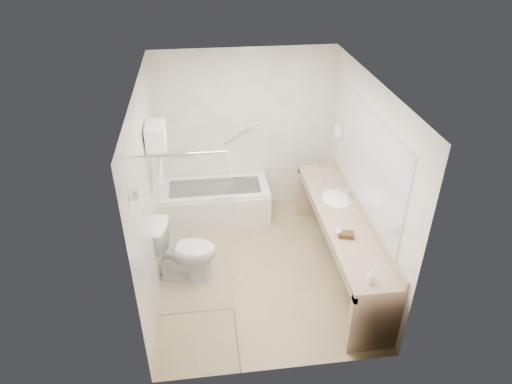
{
  "coord_description": "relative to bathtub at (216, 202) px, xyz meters",
  "views": [
    {
      "loc": [
        -0.63,
        -4.61,
        4.07
      ],
      "look_at": [
        0.0,
        0.3,
        1.0
      ],
      "focal_mm": 32.0,
      "sensor_mm": 36.0,
      "label": 1
    }
  ],
  "objects": [
    {
      "name": "ceiling",
      "position": [
        0.5,
        -1.24,
        2.22
      ],
      "size": [
        2.6,
        3.2,
        0.1
      ],
      "primitive_type": "cube",
      "color": "silver",
      "rests_on": "wall_back"
    },
    {
      "name": "soap_bottle_a",
      "position": [
        1.46,
        -2.57,
        0.61
      ],
      "size": [
        0.1,
        0.17,
        0.07
      ],
      "primitive_type": "imported",
      "rotation": [
        0.0,
        0.0,
        0.24
      ],
      "color": "white",
      "rests_on": "vanity_counter"
    },
    {
      "name": "wall_front",
      "position": [
        0.5,
        -2.84,
        0.97
      ],
      "size": [
        2.6,
        0.1,
        2.5
      ],
      "primitive_type": "cube",
      "color": "silver",
      "rests_on": "ground"
    },
    {
      "name": "drinking_glass_far",
      "position": [
        1.43,
        -0.6,
        0.62
      ],
      "size": [
        0.08,
        0.08,
        0.08
      ],
      "primitive_type": "cylinder",
      "rotation": [
        0.0,
        0.0,
        0.29
      ],
      "color": "silver",
      "rests_on": "vanity_counter"
    },
    {
      "name": "grab_bar_long",
      "position": [
        0.45,
        0.32,
        0.97
      ],
      "size": [
        0.53,
        0.03,
        0.33
      ],
      "primitive_type": "cylinder",
      "rotation": [
        0.0,
        1.05,
        0.0
      ],
      "color": "silver",
      "rests_on": "wall_back"
    },
    {
      "name": "soap_bottle_b",
      "position": [
        1.36,
        -1.75,
        0.62
      ],
      "size": [
        0.1,
        0.13,
        0.1
      ],
      "primitive_type": "imported",
      "rotation": [
        0.0,
        0.0,
        -0.02
      ],
      "color": "white",
      "rests_on": "vanity_counter"
    },
    {
      "name": "wall_left",
      "position": [
        -0.8,
        -1.24,
        0.97
      ],
      "size": [
        0.1,
        3.2,
        2.5
      ],
      "primitive_type": "cube",
      "color": "silver",
      "rests_on": "ground"
    },
    {
      "name": "vanity_counter",
      "position": [
        1.52,
        -1.39,
        0.36
      ],
      "size": [
        0.55,
        2.7,
        0.95
      ],
      "color": "tan",
      "rests_on": "floor"
    },
    {
      "name": "water_bottle_mid",
      "position": [
        1.59,
        -0.9,
        0.65
      ],
      "size": [
        0.05,
        0.05,
        0.17
      ],
      "rotation": [
        0.0,
        0.0,
        0.16
      ],
      "color": "silver",
      "rests_on": "vanity_counter"
    },
    {
      "name": "drinking_glass_near",
      "position": [
        1.46,
        -0.32,
        0.61
      ],
      "size": [
        0.06,
        0.06,
        0.08
      ],
      "primitive_type": "cylinder",
      "rotation": [
        0.0,
        0.0,
        -0.01
      ],
      "color": "silver",
      "rests_on": "vanity_counter"
    },
    {
      "name": "mirror",
      "position": [
        1.79,
        -1.39,
        1.27
      ],
      "size": [
        0.02,
        2.0,
        1.2
      ],
      "primitive_type": "cube",
      "color": "#B6BAC3",
      "rests_on": "wall_right"
    },
    {
      "name": "bathtub",
      "position": [
        0.0,
        0.0,
        0.0
      ],
      "size": [
        1.6,
        0.73,
        0.59
      ],
      "color": "white",
      "rests_on": "floor"
    },
    {
      "name": "grab_bar_short",
      "position": [
        -0.45,
        0.32,
        0.67
      ],
      "size": [
        0.4,
        0.03,
        0.03
      ],
      "primitive_type": "cylinder",
      "rotation": [
        0.0,
        1.57,
        0.0
      ],
      "color": "silver",
      "rests_on": "wall_back"
    },
    {
      "name": "shower_enclosure",
      "position": [
        -0.13,
        -2.16,
        0.79
      ],
      "size": [
        0.96,
        0.91,
        2.11
      ],
      "color": "silver",
      "rests_on": "floor"
    },
    {
      "name": "faucet",
      "position": [
        1.7,
        -0.99,
        0.65
      ],
      "size": [
        0.03,
        0.03,
        0.14
      ],
      "primitive_type": "cylinder",
      "color": "silver",
      "rests_on": "vanity_counter"
    },
    {
      "name": "hairdryer_unit",
      "position": [
        1.75,
        -0.19,
        1.17
      ],
      "size": [
        0.08,
        0.1,
        0.18
      ],
      "primitive_type": "cube",
      "color": "white",
      "rests_on": "wall_right"
    },
    {
      "name": "sink",
      "position": [
        1.55,
        -0.99,
        0.54
      ],
      "size": [
        0.4,
        0.52,
        0.14
      ],
      "primitive_type": "ellipsoid",
      "color": "white",
      "rests_on": "vanity_counter"
    },
    {
      "name": "water_bottle_right",
      "position": [
        1.47,
        -0.18,
        0.66
      ],
      "size": [
        0.06,
        0.06,
        0.19
      ],
      "rotation": [
        0.0,
        0.0,
        -0.28
      ],
      "color": "silver",
      "rests_on": "vanity_counter"
    },
    {
      "name": "towel_shelf",
      "position": [
        -0.67,
        -0.89,
        1.48
      ],
      "size": [
        0.24,
        0.55,
        0.81
      ],
      "color": "silver",
      "rests_on": "wall_left"
    },
    {
      "name": "water_bottle_left",
      "position": [
        1.56,
        -0.68,
        0.66
      ],
      "size": [
        0.06,
        0.06,
        0.18
      ],
      "rotation": [
        0.0,
        0.0,
        -0.09
      ],
      "color": "silver",
      "rests_on": "vanity_counter"
    },
    {
      "name": "toilet",
      "position": [
        -0.45,
        -1.27,
        0.13
      ],
      "size": [
        0.89,
        0.6,
        0.8
      ],
      "primitive_type": "imported",
      "rotation": [
        0.0,
        0.0,
        1.38
      ],
      "color": "white",
      "rests_on": "floor"
    },
    {
      "name": "amenity_basket",
      "position": [
        1.44,
        -1.81,
        0.6
      ],
      "size": [
        0.2,
        0.16,
        0.06
      ],
      "primitive_type": "cube",
      "rotation": [
        0.0,
        0.0,
        -0.28
      ],
      "color": "#4F351C",
      "rests_on": "vanity_counter"
    },
    {
      "name": "wall_back",
      "position": [
        0.5,
        0.36,
        0.97
      ],
      "size": [
        2.6,
        0.1,
        2.5
      ],
      "primitive_type": "cube",
      "color": "silver",
      "rests_on": "ground"
    },
    {
      "name": "wall_right",
      "position": [
        1.8,
        -1.24,
        0.97
      ],
      "size": [
        0.1,
        3.2,
        2.5
      ],
      "primitive_type": "cube",
      "color": "silver",
      "rests_on": "ground"
    },
    {
      "name": "floor",
      "position": [
        0.5,
        -1.24,
        -0.28
      ],
      "size": [
        3.2,
        3.2,
        0.0
      ],
      "primitive_type": "plane",
      "color": "#99835E",
      "rests_on": "ground"
    }
  ]
}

